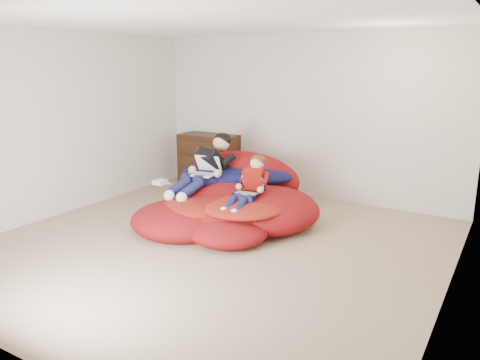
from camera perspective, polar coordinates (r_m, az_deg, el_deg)
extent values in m
cube|color=tan|center=(5.55, -3.26, -9.12)|extent=(5.10, 5.10, 0.25)
cube|color=beige|center=(7.36, 7.78, 7.60)|extent=(5.10, 0.02, 2.50)
cube|color=beige|center=(6.90, -21.01, 6.39)|extent=(0.02, 5.10, 2.50)
cube|color=beige|center=(4.29, 25.31, 1.88)|extent=(0.02, 5.10, 2.50)
cube|color=white|center=(5.13, -3.69, 19.09)|extent=(5.10, 5.10, 0.02)
cube|color=#321C0D|center=(8.04, -3.83, 2.42)|extent=(0.99, 0.50, 0.89)
cube|color=#321C0D|center=(7.89, -4.87, 0.19)|extent=(0.89, 0.02, 0.21)
cylinder|color=#4C3F26|center=(7.87, -4.95, 0.16)|extent=(0.03, 0.06, 0.03)
cube|color=#321C0D|center=(7.83, -4.91, 2.09)|extent=(0.89, 0.02, 0.21)
cylinder|color=#4C3F26|center=(7.82, -4.99, 2.06)|extent=(0.03, 0.06, 0.03)
cube|color=#321C0D|center=(7.78, -4.95, 4.02)|extent=(0.89, 0.02, 0.21)
cylinder|color=#4C3F26|center=(7.77, -5.04, 3.99)|extent=(0.03, 0.06, 0.03)
ellipsoid|color=maroon|center=(6.64, -2.72, -2.04)|extent=(1.54, 1.38, 0.55)
ellipsoid|color=maroon|center=(6.15, 2.40, -3.56)|extent=(1.58, 1.54, 0.57)
ellipsoid|color=maroon|center=(5.99, -2.20, -4.24)|extent=(1.52, 1.22, 0.49)
ellipsoid|color=maroon|center=(5.94, -7.18, -4.90)|extent=(1.31, 1.20, 0.44)
ellipsoid|color=maroon|center=(5.55, -1.58, -6.26)|extent=(0.98, 0.90, 0.32)
ellipsoid|color=maroon|center=(6.99, 0.50, 0.31)|extent=(1.78, 0.79, 0.79)
ellipsoid|color=#131545|center=(6.87, -2.44, 0.74)|extent=(1.22, 1.00, 0.31)
ellipsoid|color=#131545|center=(6.63, 2.33, 0.61)|extent=(0.99, 0.69, 0.24)
ellipsoid|color=maroon|center=(5.80, 0.48, -3.18)|extent=(1.07, 1.07, 0.19)
ellipsoid|color=maroon|center=(5.93, -5.41, -3.26)|extent=(0.96, 0.86, 0.17)
ellipsoid|color=beige|center=(7.21, -1.22, 2.52)|extent=(0.40, 0.26, 0.26)
cube|color=black|center=(6.64, -3.09, 1.92)|extent=(0.45, 0.55, 0.49)
sphere|color=#D8A384|center=(6.73, -2.29, 4.54)|extent=(0.24, 0.24, 0.24)
ellipsoid|color=black|center=(6.75, -2.15, 4.93)|extent=(0.27, 0.25, 0.21)
cylinder|color=#141741|center=(6.45, -5.59, 0.10)|extent=(0.25, 0.42, 0.22)
cylinder|color=#141741|center=(6.19, -7.49, -0.87)|extent=(0.22, 0.40, 0.25)
sphere|color=white|center=(6.06, -8.62, -1.88)|extent=(0.14, 0.14, 0.14)
cylinder|color=#141741|center=(6.33, -4.14, -0.13)|extent=(0.25, 0.42, 0.22)
cylinder|color=#141741|center=(6.07, -6.02, -1.12)|extent=(0.22, 0.40, 0.25)
sphere|color=white|center=(5.94, -7.14, -2.16)|extent=(0.14, 0.14, 0.14)
cube|color=maroon|center=(5.90, 1.76, -0.35)|extent=(0.29, 0.29, 0.39)
sphere|color=#D8A384|center=(5.90, 2.10, 2.06)|extent=(0.17, 0.17, 0.17)
ellipsoid|color=#4E3014|center=(5.92, 2.21, 2.39)|extent=(0.20, 0.18, 0.15)
cylinder|color=#141741|center=(5.81, 0.16, -2.10)|extent=(0.16, 0.30, 0.16)
cylinder|color=#141741|center=(5.61, -1.16, -2.94)|extent=(0.14, 0.28, 0.18)
sphere|color=white|center=(5.50, -1.99, -3.81)|extent=(0.10, 0.10, 0.10)
cylinder|color=#141741|center=(5.74, 1.39, -2.30)|extent=(0.16, 0.30, 0.16)
cylinder|color=#141741|center=(5.54, 0.10, -3.17)|extent=(0.14, 0.28, 0.18)
sphere|color=white|center=(5.43, -0.71, -4.05)|extent=(0.10, 0.10, 0.10)
cube|color=white|center=(6.38, -4.80, 0.67)|extent=(0.40, 0.30, 0.01)
cube|color=gray|center=(6.37, -4.87, 0.72)|extent=(0.33, 0.18, 0.00)
cube|color=white|center=(6.50, -3.86, 2.04)|extent=(0.38, 0.17, 0.23)
cube|color=#3B6FC9|center=(6.50, -3.90, 2.06)|extent=(0.33, 0.14, 0.19)
cube|color=black|center=(5.77, 0.83, -1.65)|extent=(0.33, 0.24, 0.02)
cube|color=gray|center=(5.75, 0.78, -1.59)|extent=(0.28, 0.14, 0.00)
cube|color=black|center=(5.87, 1.59, -0.27)|extent=(0.32, 0.11, 0.21)
cube|color=#4E9EB6|center=(5.86, 1.56, -0.25)|extent=(0.28, 0.09, 0.17)
cube|color=white|center=(6.73, -9.70, -0.26)|extent=(0.17, 0.17, 0.06)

